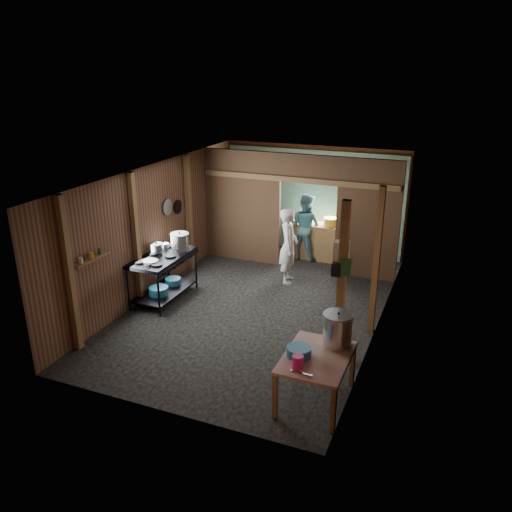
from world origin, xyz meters
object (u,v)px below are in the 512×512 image
at_px(stock_pot, 338,330).
at_px(prep_table, 316,379).
at_px(yellow_tub, 331,222).
at_px(cook, 288,246).
at_px(gas_range, 164,277).
at_px(pink_bucket, 298,362).
at_px(stove_pot_large, 180,242).

bearing_deg(stock_pot, prep_table, -112.97).
distance_m(yellow_tub, cook, 1.69).
relative_size(yellow_tub, cook, 0.21).
bearing_deg(yellow_tub, cook, -106.63).
bearing_deg(gas_range, cook, 41.37).
height_order(gas_range, yellow_tub, yellow_tub).
height_order(stock_pot, cook, cook).
distance_m(gas_range, prep_table, 4.25).
bearing_deg(yellow_tub, gas_range, -126.28).
xyz_separation_m(pink_bucket, cook, (-1.56, 4.19, 0.01)).
distance_m(prep_table, pink_bucket, 0.59).
relative_size(pink_bucket, yellow_tub, 0.53).
height_order(gas_range, stock_pot, stock_pot).
xyz_separation_m(stove_pot_large, pink_bucket, (3.38, -2.84, -0.29)).
height_order(yellow_tub, cook, cook).
xyz_separation_m(prep_table, stock_pot, (0.17, 0.41, 0.58)).
relative_size(stove_pot_large, yellow_tub, 1.11).
bearing_deg(stock_pot, pink_bucket, -112.97).
xyz_separation_m(gas_range, pink_bucket, (3.55, -2.43, 0.34)).
bearing_deg(stove_pot_large, yellow_tub, 52.16).
height_order(gas_range, prep_table, gas_range).
distance_m(stove_pot_large, cook, 2.28).
bearing_deg(cook, stove_pot_large, 111.50).
bearing_deg(prep_table, yellow_tub, 102.80).
distance_m(gas_range, yellow_tub, 4.21).
bearing_deg(cook, stock_pot, -166.03).
bearing_deg(stock_pot, gas_range, 156.83).
bearing_deg(pink_bucket, prep_table, 67.03).
bearing_deg(cook, gas_range, 116.36).
bearing_deg(prep_table, stock_pot, 67.03).
bearing_deg(stock_pot, cook, 118.98).
height_order(stock_pot, yellow_tub, stock_pot).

